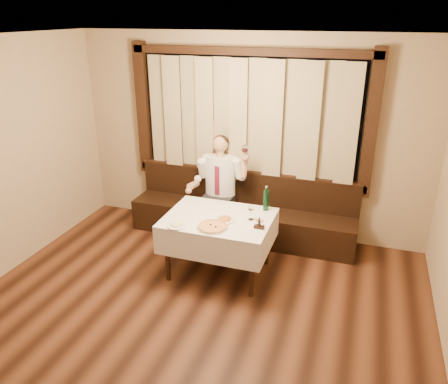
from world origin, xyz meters
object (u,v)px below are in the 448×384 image
(dining_table, at_px, (219,225))
(seated_man, at_px, (219,181))
(pasta_cream, at_px, (177,224))
(banquette, at_px, (242,216))
(pasta_red, at_px, (225,218))
(green_bottle, at_px, (266,200))
(pizza, at_px, (213,227))
(cruet_caddy, at_px, (259,225))

(dining_table, distance_m, seated_man, 1.01)
(pasta_cream, distance_m, seated_man, 1.32)
(banquette, height_order, pasta_red, banquette)
(pasta_red, height_order, green_bottle, green_bottle)
(banquette, height_order, dining_table, banquette)
(banquette, distance_m, green_bottle, 1.00)
(pizza, bearing_deg, cruet_caddy, 17.58)
(dining_table, relative_size, green_bottle, 4.03)
(pizza, bearing_deg, pasta_cream, -167.69)
(banquette, height_order, green_bottle, green_bottle)
(dining_table, relative_size, pasta_red, 5.00)
(dining_table, xyz_separation_m, cruet_caddy, (0.53, -0.13, 0.15))
(green_bottle, bearing_deg, pasta_cream, -138.87)
(pizza, height_order, green_bottle, green_bottle)
(banquette, height_order, pizza, banquette)
(banquette, height_order, cruet_caddy, banquette)
(pasta_cream, bearing_deg, dining_table, 45.49)
(dining_table, xyz_separation_m, pasta_red, (0.10, -0.06, 0.14))
(banquette, distance_m, pasta_cream, 1.53)
(cruet_caddy, height_order, seated_man, seated_man)
(pasta_red, bearing_deg, cruet_caddy, -9.54)
(pizza, distance_m, pasta_red, 0.24)
(banquette, relative_size, seated_man, 2.19)
(green_bottle, bearing_deg, pasta_red, -131.97)
(cruet_caddy, bearing_deg, banquette, 117.25)
(dining_table, bearing_deg, pasta_red, -31.85)
(pizza, bearing_deg, seated_man, 105.89)
(green_bottle, relative_size, seated_man, 0.22)
(dining_table, height_order, green_bottle, green_bottle)
(dining_table, relative_size, pasta_cream, 5.50)
(pasta_red, bearing_deg, green_bottle, 48.03)
(dining_table, distance_m, pasta_cream, 0.55)
(banquette, relative_size, dining_table, 2.52)
(banquette, distance_m, cruet_caddy, 1.36)
(banquette, bearing_deg, pasta_cream, -104.90)
(banquette, xyz_separation_m, pizza, (0.03, -1.32, 0.46))
(banquette, bearing_deg, dining_table, -90.00)
(cruet_caddy, distance_m, seated_man, 1.36)
(banquette, distance_m, pasta_red, 1.19)
(pizza, height_order, seated_man, seated_man)
(cruet_caddy, bearing_deg, pasta_red, 173.10)
(pizza, height_order, pasta_red, pasta_red)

